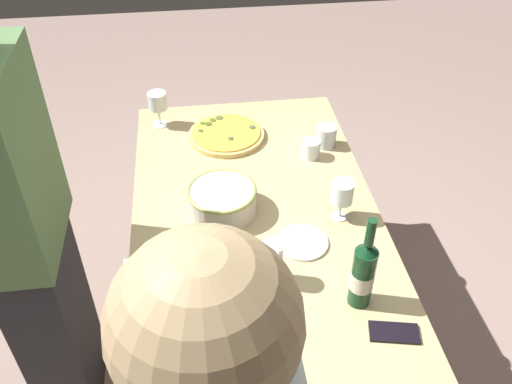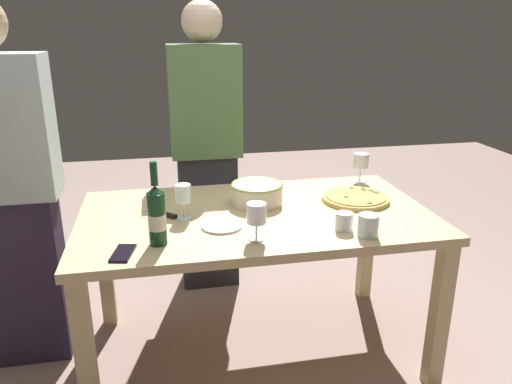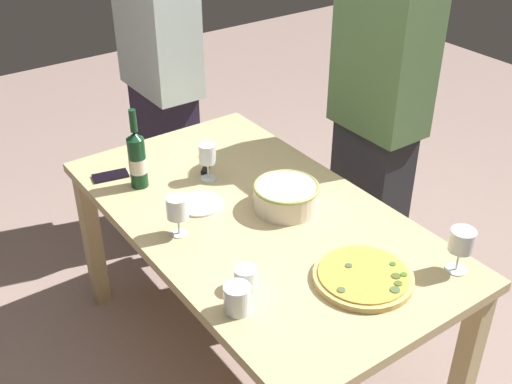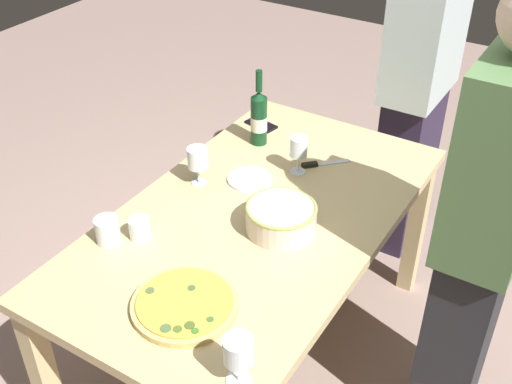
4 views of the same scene
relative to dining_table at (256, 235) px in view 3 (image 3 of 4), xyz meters
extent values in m
plane|color=gray|center=(0.00, 0.00, -0.66)|extent=(8.00, 8.00, 0.00)
cube|color=tan|center=(0.00, 0.00, 0.07)|extent=(1.60, 0.90, 0.04)
cube|color=#CCB67F|center=(-0.74, -0.40, -0.30)|extent=(0.07, 0.07, 0.71)
cube|color=#CCB67F|center=(-0.74, 0.40, -0.30)|extent=(0.07, 0.07, 0.71)
cube|color=#CCB67F|center=(0.74, 0.40, -0.30)|extent=(0.07, 0.07, 0.71)
cylinder|color=#DBB969|center=(0.51, 0.06, 0.10)|extent=(0.33, 0.33, 0.02)
cylinder|color=#F0AA40|center=(0.51, 0.06, 0.12)|extent=(0.30, 0.30, 0.01)
cylinder|color=#4A6B39|center=(0.63, 0.09, 0.12)|extent=(0.03, 0.03, 0.00)
cylinder|color=#3F6C2F|center=(0.53, 0.17, 0.12)|extent=(0.02, 0.02, 0.00)
cylinder|color=#3E7625|center=(0.59, 0.16, 0.12)|extent=(0.02, 0.02, 0.00)
cylinder|color=#486124|center=(0.58, 0.14, 0.12)|extent=(0.03, 0.03, 0.00)
cylinder|color=#4E6438|center=(0.53, -0.05, 0.12)|extent=(0.03, 0.03, 0.00)
cylinder|color=#436137|center=(0.46, 0.05, 0.12)|extent=(0.02, 0.02, 0.00)
cylinder|color=#4E6625|center=(0.61, 0.12, 0.12)|extent=(0.03, 0.03, 0.00)
cylinder|color=beige|center=(0.03, 0.12, 0.14)|extent=(0.25, 0.25, 0.10)
torus|color=#A0AF57|center=(0.03, 0.12, 0.19)|extent=(0.25, 0.25, 0.01)
cylinder|color=#103A1E|center=(-0.44, -0.26, 0.20)|extent=(0.07, 0.07, 0.21)
cone|color=#103A1E|center=(-0.44, -0.26, 0.32)|extent=(0.07, 0.07, 0.03)
cylinder|color=#103A1E|center=(-0.44, -0.26, 0.38)|extent=(0.03, 0.03, 0.09)
cylinder|color=silver|center=(-0.44, -0.26, 0.19)|extent=(0.07, 0.07, 0.06)
cylinder|color=white|center=(-0.33, -0.01, 0.09)|extent=(0.07, 0.07, 0.00)
cylinder|color=white|center=(-0.33, -0.01, 0.13)|extent=(0.01, 0.01, 0.07)
cylinder|color=white|center=(-0.33, -0.01, 0.21)|extent=(0.07, 0.07, 0.08)
cylinder|color=maroon|center=(-0.33, -0.01, 0.19)|extent=(0.06, 0.06, 0.03)
cylinder|color=white|center=(-0.06, -0.30, 0.09)|extent=(0.06, 0.06, 0.00)
cylinder|color=white|center=(-0.06, -0.30, 0.13)|extent=(0.01, 0.01, 0.07)
cylinder|color=white|center=(-0.06, -0.30, 0.21)|extent=(0.08, 0.08, 0.08)
cylinder|color=maroon|center=(-0.06, -0.30, 0.18)|extent=(0.07, 0.07, 0.03)
cylinder|color=white|center=(0.65, 0.35, 0.09)|extent=(0.07, 0.07, 0.00)
cylinder|color=white|center=(0.65, 0.35, 0.14)|extent=(0.01, 0.01, 0.08)
cylinder|color=white|center=(0.65, 0.35, 0.21)|extent=(0.08, 0.08, 0.08)
cylinder|color=white|center=(0.40, -0.35, 0.14)|extent=(0.08, 0.08, 0.09)
cylinder|color=white|center=(0.32, -0.27, 0.13)|extent=(0.07, 0.07, 0.08)
cylinder|color=white|center=(-0.18, -0.14, 0.10)|extent=(0.18, 0.18, 0.01)
cube|color=black|center=(-0.58, -0.33, 0.10)|extent=(0.10, 0.16, 0.01)
cube|color=silver|center=(-0.46, 0.08, 0.10)|extent=(0.12, 0.12, 0.01)
cube|color=black|center=(-0.39, 0.01, 0.10)|extent=(0.06, 0.06, 0.02)
cube|color=#26272C|center=(-0.15, 0.76, -0.24)|extent=(0.34, 0.20, 0.84)
cube|color=#4F7244|center=(-0.15, 0.76, 0.50)|extent=(0.41, 0.24, 0.63)
cube|color=#2E243B|center=(-1.11, 0.20, -0.24)|extent=(0.39, 0.20, 0.83)
cube|color=silver|center=(-1.11, 0.20, 0.49)|extent=(0.46, 0.24, 0.63)
camera|label=1|loc=(-1.49, 0.19, 1.42)|focal=38.38mm
camera|label=2|loc=(-0.41, -2.06, 0.91)|focal=34.25mm
camera|label=3|loc=(1.62, -1.15, 1.43)|focal=44.52mm
camera|label=4|loc=(1.57, 0.97, 1.49)|focal=44.51mm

